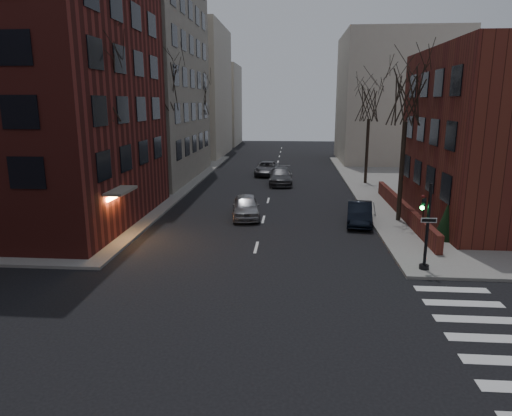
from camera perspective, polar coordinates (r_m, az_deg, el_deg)
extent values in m
plane|color=black|center=(13.86, -4.17, -20.52)|extent=(160.00, 160.00, 0.00)
cube|color=maroon|center=(32.87, -28.21, 13.98)|extent=(15.00, 15.00, 18.00)
cube|color=gray|center=(49.55, -19.01, 19.84)|extent=(18.00, 18.00, 28.00)
cube|color=#592319|center=(32.06, 17.88, -0.13)|extent=(0.35, 16.00, 1.00)
cube|color=#BCB29F|center=(68.50, -9.98, 14.10)|extent=(14.00, 16.00, 18.00)
cube|color=#BCB29F|center=(62.78, 17.10, 12.91)|extent=(14.00, 14.00, 16.00)
cube|color=#BCB29F|center=(84.70, -5.67, 12.66)|extent=(10.00, 12.00, 14.00)
cylinder|color=black|center=(22.00, 20.64, -2.25)|extent=(0.14, 0.14, 4.00)
cylinder|color=black|center=(22.55, 20.25, -6.91)|extent=(0.44, 0.44, 0.20)
imported|color=black|center=(21.73, 20.19, -0.08)|extent=(0.16, 0.20, 1.00)
sphere|color=#19FF4C|center=(21.65, 20.06, 0.02)|extent=(0.18, 0.18, 0.18)
cube|color=white|center=(21.80, 20.80, -1.44)|extent=(0.70, 0.03, 0.22)
cylinder|color=#2D231C|center=(27.85, -18.03, 3.85)|extent=(0.28, 0.28, 6.65)
cylinder|color=#2D231C|center=(39.08, -11.36, 7.01)|extent=(0.28, 0.28, 7.00)
cylinder|color=#2D231C|center=(52.66, -7.20, 8.31)|extent=(0.28, 0.28, 6.30)
cylinder|color=#2D231C|center=(30.51, 17.73, 4.30)|extent=(0.28, 0.28, 6.30)
cylinder|color=#2D231C|center=(44.17, 13.69, 6.89)|extent=(0.28, 0.28, 5.95)
cylinder|color=black|center=(35.16, -12.15, 5.49)|extent=(0.12, 0.12, 6.00)
sphere|color=#FFA54C|center=(34.89, -12.40, 10.54)|extent=(0.36, 0.36, 0.36)
cylinder|color=black|center=(54.51, -6.14, 8.34)|extent=(0.12, 0.12, 6.00)
sphere|color=#FFA54C|center=(54.34, -6.22, 11.60)|extent=(0.36, 0.36, 0.36)
imported|color=black|center=(29.85, 12.81, -0.66)|extent=(2.03, 4.45, 1.42)
imported|color=gray|center=(30.81, -1.28, 0.21)|extent=(2.35, 4.68, 1.53)
imported|color=#3E3F43|center=(43.38, 3.13, 4.01)|extent=(2.27, 5.39, 1.55)
imported|color=#46454B|center=(48.83, 1.37, 4.97)|extent=(2.55, 5.18, 1.41)
cube|color=white|center=(31.99, 14.25, 0.00)|extent=(0.43, 0.58, 0.92)
cone|color=black|center=(27.45, 22.79, -1.44)|extent=(1.69, 1.69, 2.18)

